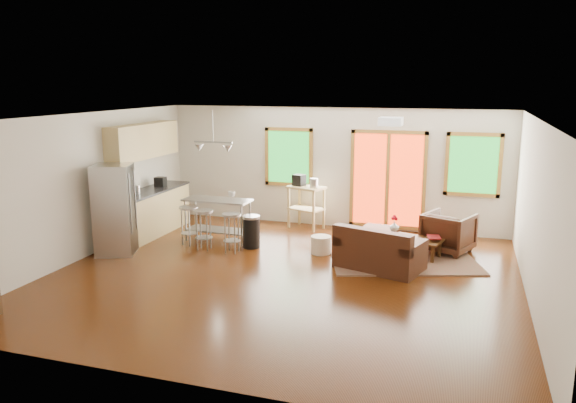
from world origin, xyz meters
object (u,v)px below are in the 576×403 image
(coffee_table, at_px, (416,241))
(armchair, at_px, (448,231))
(ottoman, at_px, (378,238))
(island, at_px, (217,212))
(loveseat, at_px, (379,252))
(refrigerator, at_px, (115,210))
(rug, at_px, (402,258))
(kitchen_cart, at_px, (305,192))

(coffee_table, height_order, armchair, armchair)
(armchair, height_order, ottoman, armchair)
(ottoman, distance_m, island, 3.20)
(island, bearing_deg, loveseat, -12.98)
(refrigerator, bearing_deg, ottoman, 1.09)
(armchair, height_order, refrigerator, refrigerator)
(loveseat, xyz_separation_m, coffee_table, (0.55, 0.87, 0.01))
(rug, relative_size, loveseat, 1.59)
(refrigerator, relative_size, kitchen_cart, 1.43)
(loveseat, distance_m, refrigerator, 4.85)
(ottoman, bearing_deg, island, -171.37)
(rug, bearing_deg, refrigerator, -165.77)
(loveseat, height_order, ottoman, loveseat)
(refrigerator, xyz_separation_m, kitchen_cart, (2.84, 2.83, -0.04))
(rug, relative_size, island, 1.86)
(island, bearing_deg, rug, -0.64)
(ottoman, distance_m, kitchen_cart, 2.11)
(kitchen_cart, bearing_deg, coffee_table, -29.20)
(coffee_table, distance_m, armchair, 0.74)
(rug, bearing_deg, ottoman, 134.78)
(refrigerator, bearing_deg, coffee_table, -5.43)
(coffee_table, relative_size, refrigerator, 0.60)
(coffee_table, relative_size, armchair, 1.19)
(ottoman, bearing_deg, loveseat, -80.95)
(coffee_table, xyz_separation_m, refrigerator, (-5.34, -1.43, 0.53))
(refrigerator, bearing_deg, armchair, -2.18)
(kitchen_cart, bearing_deg, armchair, -16.38)
(island, bearing_deg, refrigerator, -137.21)
(rug, distance_m, loveseat, 0.84)
(rug, distance_m, kitchen_cart, 2.85)
(kitchen_cart, bearing_deg, loveseat, -49.31)
(rug, distance_m, coffee_table, 0.40)
(loveseat, xyz_separation_m, armchair, (1.09, 1.38, 0.12))
(loveseat, xyz_separation_m, ottoman, (-0.20, 1.25, -0.10))
(ottoman, xyz_separation_m, island, (-3.15, -0.48, 0.39))
(rug, xyz_separation_m, ottoman, (-0.51, 0.52, 0.19))
(coffee_table, height_order, ottoman, ottoman)
(loveseat, height_order, refrigerator, refrigerator)
(armchair, bearing_deg, island, 29.89)
(rug, relative_size, armchair, 3.03)
(loveseat, relative_size, armchair, 1.90)
(island, bearing_deg, kitchen_cart, 47.04)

